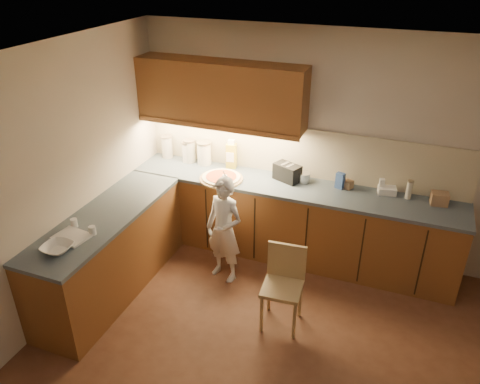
{
  "coord_description": "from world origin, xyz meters",
  "views": [
    {
      "loc": [
        0.77,
        -2.86,
        3.31
      ],
      "look_at": [
        -0.8,
        1.2,
        1.0
      ],
      "focal_mm": 35.0,
      "sensor_mm": 36.0,
      "label": 1
    }
  ],
  "objects_px": {
    "wooden_chair": "(284,280)",
    "child": "(224,230)",
    "toaster": "(287,172)",
    "oil_jug": "(231,155)",
    "pizza_on_board": "(221,178)"
  },
  "relations": [
    {
      "from": "wooden_chair",
      "to": "toaster",
      "type": "height_order",
      "value": "toaster"
    },
    {
      "from": "pizza_on_board",
      "to": "child",
      "type": "distance_m",
      "value": 0.67
    },
    {
      "from": "wooden_chair",
      "to": "oil_jug",
      "type": "distance_m",
      "value": 1.79
    },
    {
      "from": "wooden_chair",
      "to": "toaster",
      "type": "bearing_deg",
      "value": 101.19
    },
    {
      "from": "wooden_chair",
      "to": "child",
      "type": "bearing_deg",
      "value": 147.19
    },
    {
      "from": "toaster",
      "to": "child",
      "type": "bearing_deg",
      "value": -96.87
    },
    {
      "from": "oil_jug",
      "to": "toaster",
      "type": "height_order",
      "value": "oil_jug"
    },
    {
      "from": "child",
      "to": "pizza_on_board",
      "type": "bearing_deg",
      "value": 130.6
    },
    {
      "from": "oil_jug",
      "to": "pizza_on_board",
      "type": "bearing_deg",
      "value": -87.19
    },
    {
      "from": "oil_jug",
      "to": "wooden_chair",
      "type": "bearing_deg",
      "value": -50.8
    },
    {
      "from": "child",
      "to": "toaster",
      "type": "distance_m",
      "value": 1.0
    },
    {
      "from": "pizza_on_board",
      "to": "oil_jug",
      "type": "distance_m",
      "value": 0.38
    },
    {
      "from": "wooden_chair",
      "to": "toaster",
      "type": "relative_size",
      "value": 2.4
    },
    {
      "from": "pizza_on_board",
      "to": "oil_jug",
      "type": "xyz_separation_m",
      "value": [
        -0.02,
        0.35,
        0.14
      ]
    },
    {
      "from": "child",
      "to": "wooden_chair",
      "type": "relative_size",
      "value": 1.47
    }
  ]
}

